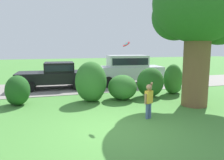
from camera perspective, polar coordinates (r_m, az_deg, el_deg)
ground_plane at (r=6.79m, az=0.76°, el=-12.88°), size 80.00×80.00×0.00m
driveway_strip at (r=13.81m, az=-8.55°, el=-1.76°), size 28.00×4.40×0.02m
oak_tree_large at (r=10.07m, az=21.95°, el=16.40°), size 4.12×3.78×5.83m
shrub_near_tree at (r=10.27m, az=-23.30°, el=-2.75°), size 1.02×1.22×1.28m
shrub_centre_left at (r=10.02m, az=-5.39°, el=-0.77°), size 1.43×1.34×1.83m
shrub_centre at (r=10.41m, az=2.71°, el=-1.88°), size 1.35×1.44×1.17m
shrub_centre_right at (r=11.17m, az=9.86°, el=-0.90°), size 1.37×1.15×1.45m
shrub_far_end at (r=12.08m, az=15.57°, el=-0.21°), size 1.11×1.01×1.58m
parked_sedan at (r=13.54m, az=-14.37°, el=1.44°), size 4.49×2.28×1.56m
parked_suv at (r=14.44m, az=3.91°, el=3.05°), size 4.85×2.43×1.92m
child_thrower at (r=7.74m, az=9.48°, el=-4.73°), size 0.39×0.37×1.29m
frisbee at (r=7.97m, az=3.73°, el=9.25°), size 0.25×0.28×0.19m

